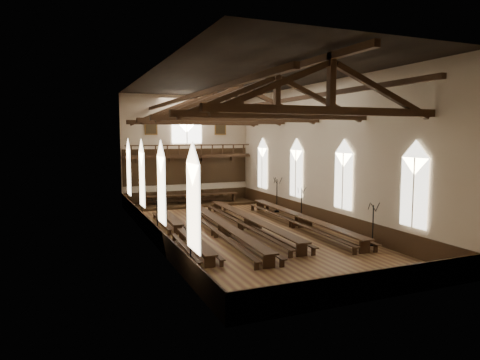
# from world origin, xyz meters

# --- Properties ---
(ground) EXTENTS (26.00, 26.00, 0.00)m
(ground) POSITION_xyz_m (0.00, 0.00, 0.00)
(ground) COLOR brown
(ground) RESTS_ON ground
(room_walls) EXTENTS (26.00, 26.00, 26.00)m
(room_walls) POSITION_xyz_m (0.00, 0.00, 6.46)
(room_walls) COLOR #BCAA8E
(room_walls) RESTS_ON ground
(wainscot_band) EXTENTS (12.00, 26.00, 1.20)m
(wainscot_band) POSITION_xyz_m (0.00, 0.00, 0.60)
(wainscot_band) COLOR black
(wainscot_band) RESTS_ON ground
(side_windows) EXTENTS (11.85, 19.80, 4.50)m
(side_windows) POSITION_xyz_m (-0.00, -0.00, 3.74)
(side_windows) COLOR white
(side_windows) RESTS_ON room_walls
(end_window) EXTENTS (2.80, 0.12, 3.80)m
(end_window) POSITION_xyz_m (0.00, 12.90, 7.22)
(end_window) COLOR white
(end_window) RESTS_ON room_walls
(minstrels_gallery) EXTENTS (11.80, 1.24, 3.70)m
(minstrels_gallery) POSITION_xyz_m (0.00, 12.66, 3.91)
(minstrels_gallery) COLOR #341D10
(minstrels_gallery) RESTS_ON room_walls
(portraits) EXTENTS (7.75, 0.09, 1.45)m
(portraits) POSITION_xyz_m (0.00, 12.90, 7.10)
(portraits) COLOR brown
(portraits) RESTS_ON room_walls
(roof_trusses) EXTENTS (11.70, 25.70, 2.80)m
(roof_trusses) POSITION_xyz_m (0.00, -0.00, 8.22)
(roof_trusses) COLOR #341D10
(roof_trusses) RESTS_ON room_walls
(refectory_row_a) EXTENTS (1.67, 13.85, 0.69)m
(refectory_row_a) POSITION_xyz_m (-4.12, -0.10, 0.50)
(refectory_row_a) COLOR #341D10
(refectory_row_a) RESTS_ON ground
(refectory_row_b) EXTENTS (2.00, 14.90, 0.80)m
(refectory_row_b) POSITION_xyz_m (-1.45, -0.81, 0.58)
(refectory_row_b) COLOR #341D10
(refectory_row_b) RESTS_ON ground
(refectory_row_c) EXTENTS (1.89, 15.09, 0.82)m
(refectory_row_c) POSITION_xyz_m (0.86, 0.43, 0.60)
(refectory_row_c) COLOR #341D10
(refectory_row_c) RESTS_ON ground
(refectory_row_d) EXTENTS (1.97, 15.14, 0.82)m
(refectory_row_d) POSITION_xyz_m (4.38, -0.35, 0.60)
(refectory_row_d) COLOR #341D10
(refectory_row_d) RESTS_ON ground
(dais) EXTENTS (11.40, 3.13, 0.21)m
(dais) POSITION_xyz_m (-0.11, 11.40, 0.10)
(dais) COLOR black
(dais) RESTS_ON ground
(high_table) EXTENTS (8.70, 1.85, 0.81)m
(high_table) POSITION_xyz_m (-0.11, 11.40, 0.90)
(high_table) COLOR #341D10
(high_table) RESTS_ON dais
(high_chairs) EXTENTS (7.65, 0.46, 1.04)m
(high_chairs) POSITION_xyz_m (-0.11, 12.24, 0.78)
(high_chairs) COLOR #341D10
(high_chairs) RESTS_ON dais
(candelabrum_left_near) EXTENTS (0.71, 0.67, 2.36)m
(candelabrum_left_near) POSITION_xyz_m (-5.55, -7.29, 0.72)
(candelabrum_left_near) COLOR black
(candelabrum_left_near) RESTS_ON ground
(candelabrum_left_mid) EXTENTS (0.76, 0.75, 2.55)m
(candelabrum_left_mid) POSITION_xyz_m (-5.55, -0.00, 0.78)
(candelabrum_left_mid) COLOR black
(candelabrum_left_mid) RESTS_ON ground
(candelabrum_left_far) EXTENTS (0.61, 0.71, 2.30)m
(candelabrum_left_far) POSITION_xyz_m (-5.55, 5.36, 0.70)
(candelabrum_left_far) COLOR black
(candelabrum_left_far) RESTS_ON ground
(candelabrum_right_near) EXTENTS (0.72, 0.76, 2.51)m
(candelabrum_right_near) POSITION_xyz_m (5.55, -6.37, 0.76)
(candelabrum_right_near) COLOR black
(candelabrum_right_near) RESTS_ON ground
(candelabrum_right_mid) EXTENTS (0.73, 0.76, 2.51)m
(candelabrum_right_mid) POSITION_xyz_m (5.55, 1.55, 0.76)
(candelabrum_right_mid) COLOR black
(candelabrum_right_mid) RESTS_ON ground
(candelabrum_right_far) EXTENTS (0.87, 0.83, 2.89)m
(candelabrum_right_far) POSITION_xyz_m (5.55, 5.49, 0.88)
(candelabrum_right_far) COLOR black
(candelabrum_right_far) RESTS_ON ground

